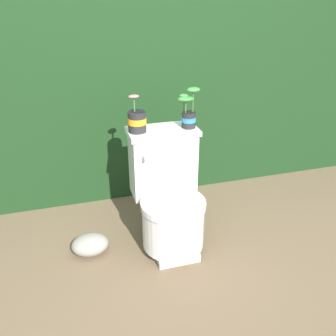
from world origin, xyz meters
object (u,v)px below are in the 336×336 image
object	(u,v)px
toilet	(169,198)
potted_plant_left	(137,120)
potted_plant_midleft	(189,112)
garden_stone	(90,244)

from	to	relation	value
toilet	potted_plant_left	xyz separation A→B (m)	(-0.15, 0.13, 0.47)
potted_plant_left	potted_plant_midleft	bearing A→B (deg)	-3.20
toilet	potted_plant_left	distance (m)	0.51
garden_stone	toilet	bearing A→B (deg)	-3.06
toilet	garden_stone	xyz separation A→B (m)	(-0.49, 0.03, -0.26)
toilet	potted_plant_left	world-z (taller)	potted_plant_left
toilet	garden_stone	distance (m)	0.56
potted_plant_midleft	toilet	bearing A→B (deg)	-143.35
potted_plant_left	potted_plant_midleft	world-z (taller)	potted_plant_midleft
garden_stone	potted_plant_midleft	bearing A→B (deg)	7.79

